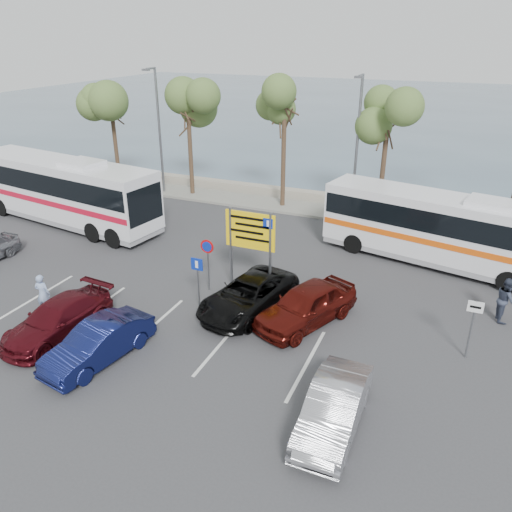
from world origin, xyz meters
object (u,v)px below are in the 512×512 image
at_px(car_maroon, 58,319).
at_px(pedestrian_near, 43,294).
at_px(coach_bus_left, 64,193).
at_px(car_blue, 98,343).
at_px(coach_bus_right, 444,232).
at_px(suv_black, 248,295).
at_px(car_red, 306,305).
at_px(street_lamp_left, 158,125).
at_px(pedestrian_far, 506,300).
at_px(direction_sign, 250,237).
at_px(car_silver_b, 334,408).
at_px(street_lamp_right, 357,141).

bearing_deg(car_maroon, pedestrian_near, 153.56).
height_order(coach_bus_left, car_blue, coach_bus_left).
relative_size(coach_bus_right, car_maroon, 2.61).
relative_size(suv_black, pedestrian_near, 2.88).
distance_m(car_red, pedestrian_near, 10.29).
distance_m(street_lamp_left, car_maroon, 17.83).
relative_size(car_maroon, car_red, 0.98).
distance_m(street_lamp_left, suv_black, 17.20).
xyz_separation_m(coach_bus_right, pedestrian_far, (2.64, -4.33, -0.75)).
bearing_deg(pedestrian_far, direction_sign, 88.45).
bearing_deg(car_maroon, pedestrian_far, 31.27).
xyz_separation_m(car_maroon, car_silver_b, (10.51, -0.68, 0.02)).
bearing_deg(coach_bus_left, pedestrian_far, -4.61).
xyz_separation_m(car_blue, car_red, (5.71, 5.00, 0.10)).
bearing_deg(pedestrian_far, street_lamp_right, 32.24).
bearing_deg(street_lamp_left, street_lamp_right, 0.00).
distance_m(coach_bus_left, suv_black, 14.58).
height_order(direction_sign, pedestrian_far, direction_sign).
height_order(car_maroon, car_silver_b, car_silver_b).
relative_size(suv_black, pedestrian_far, 2.69).
bearing_deg(car_blue, street_lamp_left, 126.23).
relative_size(street_lamp_left, coach_bus_right, 0.69).
bearing_deg(coach_bus_left, car_silver_b, -28.45).
distance_m(street_lamp_right, car_maroon, 18.23).
relative_size(street_lamp_right, car_blue, 1.97).
xyz_separation_m(car_red, suv_black, (-2.40, 0.00, -0.10)).
bearing_deg(car_blue, car_red, 51.32).
xyz_separation_m(coach_bus_left, car_blue, (10.34, -10.00, -1.13)).
height_order(car_maroon, pedestrian_near, pedestrian_near).
relative_size(suv_black, car_silver_b, 1.18).
height_order(car_maroon, pedestrian_far, pedestrian_far).
distance_m(street_lamp_left, pedestrian_far, 23.10).
height_order(street_lamp_right, car_red, street_lamp_right).
xyz_separation_m(coach_bus_left, car_red, (16.05, -5.00, -1.03)).
bearing_deg(car_red, coach_bus_right, 83.59).
bearing_deg(pedestrian_far, car_red, 104.57).
bearing_deg(pedestrian_near, coach_bus_right, -154.70).
distance_m(car_blue, pedestrian_near, 4.37).
relative_size(street_lamp_left, suv_black, 1.67).
relative_size(car_maroon, pedestrian_far, 2.50).
bearing_deg(pedestrian_near, pedestrian_far, -171.06).
bearing_deg(street_lamp_right, car_silver_b, -78.53).
bearing_deg(street_lamp_right, car_blue, -105.30).
distance_m(coach_bus_left, pedestrian_near, 10.49).
distance_m(car_maroon, car_silver_b, 10.53).
height_order(car_silver_b, pedestrian_near, pedestrian_near).
bearing_deg(street_lamp_right, pedestrian_near, -119.51).
xyz_separation_m(coach_bus_left, pedestrian_near, (6.31, -8.32, -0.97)).
distance_m(direction_sign, pedestrian_near, 8.52).
relative_size(street_lamp_left, car_silver_b, 1.97).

